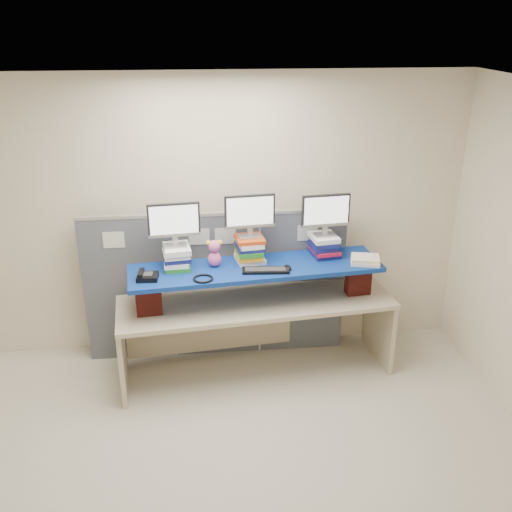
{
  "coord_description": "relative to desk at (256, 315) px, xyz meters",
  "views": [
    {
      "loc": [
        -0.13,
        -3.35,
        3.23
      ],
      "look_at": [
        0.36,
        1.38,
        1.23
      ],
      "focal_mm": 40.0,
      "sensor_mm": 36.0,
      "label": 1
    }
  ],
  "objects": [
    {
      "name": "monitor_right",
      "position": [
        0.67,
        0.19,
        0.94
      ],
      "size": [
        0.46,
        0.15,
        0.4
      ],
      "rotation": [
        0.0,
        0.0,
        0.1
      ],
      "color": "#9A9A9F",
      "rests_on": "book_stack_right"
    },
    {
      "name": "keyboard",
      "position": [
        0.07,
        -0.13,
        0.52
      ],
      "size": [
        0.43,
        0.17,
        0.03
      ],
      "rotation": [
        0.0,
        0.0,
        -0.07
      ],
      "color": "black",
      "rests_on": "blue_board"
    },
    {
      "name": "brick_pier_right",
      "position": [
        0.98,
        0.05,
        0.31
      ],
      "size": [
        0.24,
        0.15,
        0.31
      ],
      "primitive_type": "cube",
      "rotation": [
        0.0,
        0.0,
        0.1
      ],
      "color": "maroon",
      "rests_on": "desk"
    },
    {
      "name": "desk",
      "position": [
        0.0,
        0.0,
        0.0
      ],
      "size": [
        2.63,
        1.01,
        0.78
      ],
      "rotation": [
        0.0,
        0.0,
        0.1
      ],
      "color": "beige",
      "rests_on": "ground"
    },
    {
      "name": "brick_pier_left",
      "position": [
        -0.97,
        -0.15,
        0.31
      ],
      "size": [
        0.24,
        0.15,
        0.31
      ],
      "primitive_type": "cube",
      "rotation": [
        0.0,
        0.0,
        0.1
      ],
      "color": "maroon",
      "rests_on": "desk"
    },
    {
      "name": "room",
      "position": [
        -0.36,
        -1.38,
        0.78
      ],
      "size": [
        5.0,
        4.0,
        2.8
      ],
      "color": "beige",
      "rests_on": "ground"
    },
    {
      "name": "plush_toy",
      "position": [
        -0.37,
        0.04,
        0.64
      ],
      "size": [
        0.15,
        0.11,
        0.25
      ],
      "rotation": [
        0.0,
        0.0,
        0.38
      ],
      "color": "pink",
      "rests_on": "blue_board"
    },
    {
      "name": "book_stack_left",
      "position": [
        -0.71,
        0.04,
        0.62
      ],
      "size": [
        0.27,
        0.32,
        0.21
      ],
      "color": "#228327",
      "rests_on": "blue_board"
    },
    {
      "name": "desk_phone",
      "position": [
        -0.97,
        -0.18,
        0.54
      ],
      "size": [
        0.19,
        0.17,
        0.08
      ],
      "rotation": [
        0.0,
        0.0,
        -0.05
      ],
      "color": "black",
      "rests_on": "blue_board"
    },
    {
      "name": "book_stack_center",
      "position": [
        -0.05,
        0.12,
        0.63
      ],
      "size": [
        0.29,
        0.31,
        0.24
      ],
      "color": "white",
      "rests_on": "blue_board"
    },
    {
      "name": "cubicle_partition",
      "position": [
        -0.36,
        0.4,
        0.15
      ],
      "size": [
        2.6,
        0.06,
        1.53
      ],
      "color": "#4C505A",
      "rests_on": "ground"
    },
    {
      "name": "mouse",
      "position": [
        0.27,
        -0.11,
        0.53
      ],
      "size": [
        0.11,
        0.13,
        0.04
      ],
      "primitive_type": "ellipsoid",
      "rotation": [
        0.0,
        0.0,
        0.43
      ],
      "color": "black",
      "rests_on": "blue_board"
    },
    {
      "name": "headset",
      "position": [
        -0.49,
        -0.24,
        0.52
      ],
      "size": [
        0.23,
        0.23,
        0.02
      ],
      "primitive_type": "torus",
      "rotation": [
        0.0,
        0.0,
        0.37
      ],
      "color": "black",
      "rests_on": "blue_board"
    },
    {
      "name": "binder_stack",
      "position": [
        1.01,
        -0.03,
        0.54
      ],
      "size": [
        0.3,
        0.26,
        0.06
      ],
      "rotation": [
        0.0,
        0.0,
        -0.22
      ],
      "color": "#F2EDCE",
      "rests_on": "blue_board"
    },
    {
      "name": "blue_board",
      "position": [
        0.0,
        0.0,
        0.49
      ],
      "size": [
        2.35,
        0.81,
        0.04
      ],
      "primitive_type": "cube",
      "rotation": [
        0.0,
        0.0,
        0.1
      ],
      "color": "navy",
      "rests_on": "brick_pier_left"
    },
    {
      "name": "monitor_left",
      "position": [
        -0.72,
        0.04,
        0.95
      ],
      "size": [
        0.46,
        0.15,
        0.4
      ],
      "rotation": [
        0.0,
        0.0,
        0.1
      ],
      "color": "#9A9A9F",
      "rests_on": "book_stack_left"
    },
    {
      "name": "book_stack_right",
      "position": [
        0.67,
        0.2,
        0.61
      ],
      "size": [
        0.29,
        0.33,
        0.2
      ],
      "color": "navy",
      "rests_on": "blue_board"
    },
    {
      "name": "monitor_center",
      "position": [
        -0.04,
        0.11,
        0.98
      ],
      "size": [
        0.46,
        0.15,
        0.4
      ],
      "rotation": [
        0.0,
        0.0,
        0.1
      ],
      "color": "#9A9A9F",
      "rests_on": "book_stack_center"
    }
  ]
}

